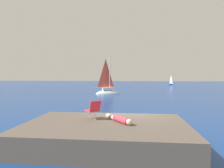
# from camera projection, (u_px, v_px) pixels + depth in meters

# --- Properties ---
(ground_plane) EXTENTS (160.00, 160.00, 0.00)m
(ground_plane) POSITION_uv_depth(u_px,v_px,m) (129.00, 127.00, 10.21)
(ground_plane) COLOR navy
(shore_ledge) EXTENTS (6.22, 4.14, 0.80)m
(shore_ledge) POSITION_uv_depth(u_px,v_px,m) (106.00, 133.00, 7.74)
(shore_ledge) COLOR brown
(shore_ledge) RESTS_ON ground
(boulder_seaward) EXTENTS (1.36, 1.66, 1.04)m
(boulder_seaward) POSITION_uv_depth(u_px,v_px,m) (114.00, 131.00, 9.59)
(boulder_seaward) COLOR brown
(boulder_seaward) RESTS_ON ground
(boulder_inland) EXTENTS (1.64, 1.62, 0.78)m
(boulder_inland) POSITION_uv_depth(u_px,v_px,m) (83.00, 126.00, 10.47)
(boulder_inland) COLOR #595047
(boulder_inland) RESTS_ON ground
(sailboat_near) EXTENTS (3.50, 2.19, 6.30)m
(sailboat_near) POSITION_uv_depth(u_px,v_px,m) (107.00, 92.00, 28.16)
(sailboat_near) COLOR white
(sailboat_near) RESTS_ON ground
(sailboat_far) EXTENTS (1.41, 1.92, 3.50)m
(sailboat_far) POSITION_uv_depth(u_px,v_px,m) (171.00, 85.00, 50.96)
(sailboat_far) COLOR #193D99
(sailboat_far) RESTS_ON ground
(person_sunbather) EXTENTS (1.14, 1.51, 0.25)m
(person_sunbather) POSITION_uv_depth(u_px,v_px,m) (119.00, 119.00, 7.87)
(person_sunbather) COLOR #DB384C
(person_sunbather) RESTS_ON shore_ledge
(beach_chair) EXTENTS (0.75, 0.76, 0.80)m
(beach_chair) POSITION_uv_depth(u_px,v_px,m) (93.00, 109.00, 8.30)
(beach_chair) COLOR #E03342
(beach_chair) RESTS_ON shore_ledge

